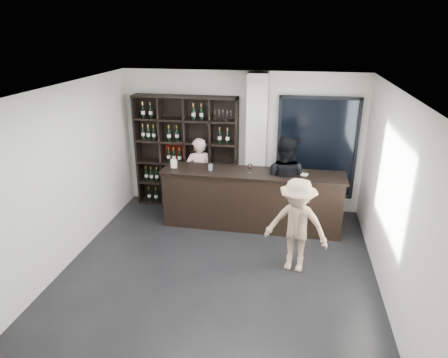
% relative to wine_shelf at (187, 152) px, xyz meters
% --- Properties ---
extents(floor, '(5.00, 5.50, 0.01)m').
position_rel_wine_shelf_xyz_m(floor, '(1.15, -2.57, -1.20)').
color(floor, black).
rests_on(floor, ground).
extents(wine_shelf, '(2.20, 0.35, 2.40)m').
position_rel_wine_shelf_xyz_m(wine_shelf, '(0.00, 0.00, 0.00)').
color(wine_shelf, black).
rests_on(wine_shelf, floor).
extents(structural_column, '(0.40, 0.40, 2.90)m').
position_rel_wine_shelf_xyz_m(structural_column, '(1.50, -0.10, 0.25)').
color(structural_column, silver).
rests_on(structural_column, floor).
extents(glass_panel, '(1.60, 0.08, 2.10)m').
position_rel_wine_shelf_xyz_m(glass_panel, '(2.70, 0.12, 0.20)').
color(glass_panel, black).
rests_on(glass_panel, floor).
extents(tasting_counter, '(3.47, 0.72, 1.14)m').
position_rel_wine_shelf_xyz_m(tasting_counter, '(1.50, -0.82, -0.63)').
color(tasting_counter, black).
rests_on(tasting_counter, floor).
extents(taster_pink, '(0.68, 0.58, 1.58)m').
position_rel_wine_shelf_xyz_m(taster_pink, '(0.30, -0.17, -0.41)').
color(taster_pink, '#D7A2A5').
rests_on(taster_pink, floor).
extents(taster_black, '(1.07, 0.95, 1.85)m').
position_rel_wine_shelf_xyz_m(taster_black, '(2.10, -0.72, -0.28)').
color(taster_black, black).
rests_on(taster_black, floor).
extents(customer, '(1.12, 0.80, 1.57)m').
position_rel_wine_shelf_xyz_m(customer, '(2.35, -2.17, -0.42)').
color(customer, tan).
rests_on(customer, floor).
extents(wine_glass, '(0.12, 0.12, 0.22)m').
position_rel_wine_shelf_xyz_m(wine_glass, '(1.46, -0.90, 0.05)').
color(wine_glass, white).
rests_on(wine_glass, tasting_counter).
extents(spit_cup, '(0.10, 0.10, 0.11)m').
position_rel_wine_shelf_xyz_m(spit_cup, '(0.69, -0.85, 0.00)').
color(spit_cup, '#ACBDD5').
rests_on(spit_cup, tasting_counter).
extents(napkin_stack, '(0.15, 0.15, 0.02)m').
position_rel_wine_shelf_xyz_m(napkin_stack, '(2.46, -0.81, -0.05)').
color(napkin_stack, white).
rests_on(napkin_stack, tasting_counter).
extents(card_stand, '(0.11, 0.06, 0.17)m').
position_rel_wine_shelf_xyz_m(card_stand, '(-0.02, -0.84, 0.03)').
color(card_stand, white).
rests_on(card_stand, tasting_counter).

